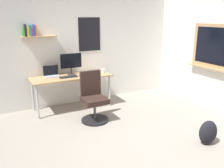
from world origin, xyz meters
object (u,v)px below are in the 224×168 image
(monitor_primary, at_px, (71,63))
(keyboard, at_px, (69,77))
(computer_mouse, at_px, (81,75))
(office_chair, at_px, (93,100))
(backpack, at_px, (208,132))
(coffee_mug, at_px, (103,71))
(desk, at_px, (71,79))
(laptop, at_px, (52,74))

(monitor_primary, relative_size, keyboard, 1.25)
(keyboard, height_order, computer_mouse, computer_mouse)
(office_chair, height_order, keyboard, office_chair)
(backpack, bearing_deg, coffee_mug, 105.03)
(office_chair, bearing_deg, coffee_mug, 52.66)
(desk, height_order, backpack, desk)
(computer_mouse, bearing_deg, office_chair, -92.72)
(keyboard, bearing_deg, computer_mouse, -0.00)
(backpack, bearing_deg, monitor_primary, 117.86)
(keyboard, distance_m, computer_mouse, 0.28)
(desk, bearing_deg, laptop, 158.66)
(laptop, bearing_deg, desk, -21.34)
(desk, distance_m, office_chair, 0.84)
(computer_mouse, distance_m, coffee_mug, 0.55)
(desk, bearing_deg, computer_mouse, -21.55)
(monitor_primary, relative_size, computer_mouse, 4.46)
(desk, distance_m, coffee_mug, 0.75)
(desk, distance_m, monitor_primary, 0.35)
(desk, height_order, monitor_primary, monitor_primary)
(office_chair, bearing_deg, backpack, -53.62)
(computer_mouse, bearing_deg, coffee_mug, 5.24)
(computer_mouse, xyz_separation_m, backpack, (1.20, -2.38, -0.55))
(coffee_mug, bearing_deg, laptop, 171.10)
(monitor_primary, bearing_deg, backpack, -62.14)
(desk, relative_size, laptop, 5.43)
(keyboard, bearing_deg, laptop, 142.58)
(laptop, relative_size, keyboard, 0.84)
(office_chair, height_order, laptop, laptop)
(office_chair, height_order, backpack, office_chair)
(office_chair, bearing_deg, monitor_primary, 97.73)
(keyboard, relative_size, computer_mouse, 3.56)
(monitor_primary, height_order, keyboard, monitor_primary)
(desk, xyz_separation_m, computer_mouse, (0.20, -0.08, 0.08))
(coffee_mug, bearing_deg, monitor_primary, 169.70)
(computer_mouse, bearing_deg, keyboard, 180.00)
(desk, distance_m, laptop, 0.42)
(desk, relative_size, keyboard, 4.55)
(desk, xyz_separation_m, laptop, (-0.38, 0.15, 0.12))
(desk, bearing_deg, keyboard, -137.40)
(laptop, distance_m, backpack, 3.20)
(monitor_primary, bearing_deg, office_chair, -82.27)
(monitor_primary, height_order, backpack, monitor_primary)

